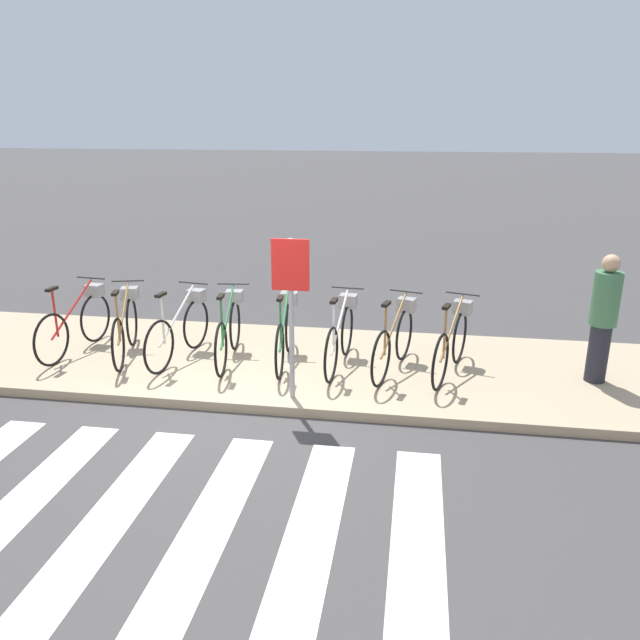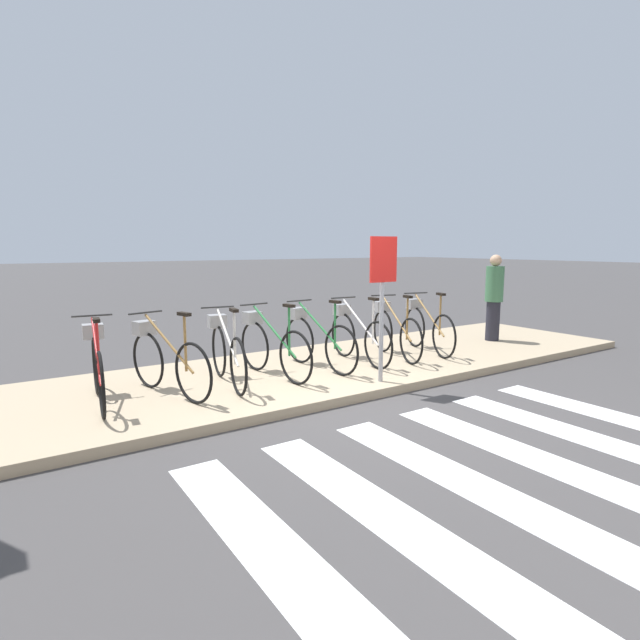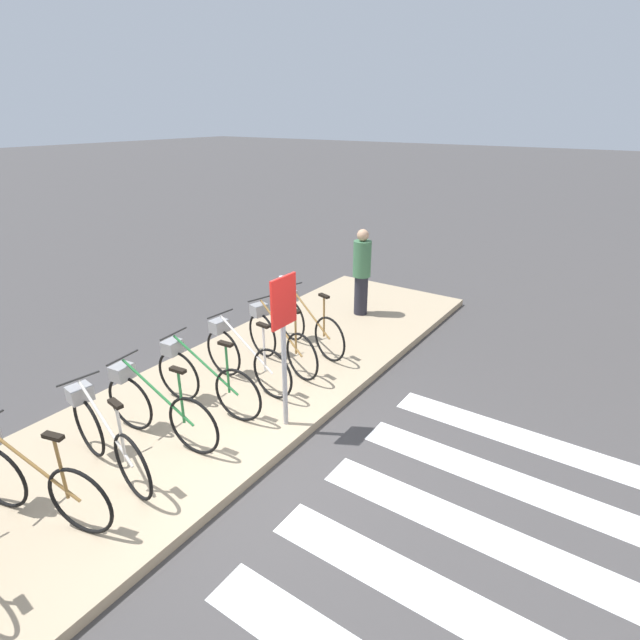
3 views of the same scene
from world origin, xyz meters
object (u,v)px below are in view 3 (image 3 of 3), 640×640
at_px(parked_bicycle_3, 154,405).
at_px(parked_bicycle_4, 201,377).
at_px(parked_bicycle_1, 28,478).
at_px(parked_bicycle_7, 306,322).
at_px(parked_bicycle_2, 104,435).
at_px(parked_bicycle_6, 278,338).
at_px(parked_bicycle_5, 242,355).
at_px(pedestrian, 362,271).
at_px(sign_post, 284,327).

relative_size(parked_bicycle_3, parked_bicycle_4, 1.00).
bearing_deg(parked_bicycle_1, parked_bicycle_3, 2.25).
distance_m(parked_bicycle_1, parked_bicycle_7, 4.56).
relative_size(parked_bicycle_2, parked_bicycle_7, 1.03).
bearing_deg(parked_bicycle_3, parked_bicycle_6, -0.28).
distance_m(parked_bicycle_1, parked_bicycle_6, 3.81).
xyz_separation_m(parked_bicycle_4, parked_bicycle_7, (2.27, -0.05, 0.00)).
distance_m(parked_bicycle_4, parked_bicycle_6, 1.52).
xyz_separation_m(parked_bicycle_5, parked_bicycle_6, (0.74, -0.05, 0.00)).
height_order(parked_bicycle_1, parked_bicycle_3, same).
xyz_separation_m(parked_bicycle_1, parked_bicycle_3, (1.50, 0.06, 0.00)).
xyz_separation_m(parked_bicycle_2, parked_bicycle_3, (0.69, 0.04, 0.00)).
height_order(parked_bicycle_7, pedestrian, pedestrian).
height_order(parked_bicycle_5, sign_post, sign_post).
bearing_deg(parked_bicycle_4, parked_bicycle_5, -0.36).
height_order(parked_bicycle_5, pedestrian, pedestrian).
distance_m(parked_bicycle_5, pedestrian, 3.35).
bearing_deg(parked_bicycle_3, sign_post, -44.69).
bearing_deg(sign_post, parked_bicycle_4, 105.77).
height_order(parked_bicycle_1, parked_bicycle_4, same).
bearing_deg(parked_bicycle_4, parked_bicycle_3, -176.92).
bearing_deg(parked_bicycle_7, parked_bicycle_6, 179.90).
xyz_separation_m(parked_bicycle_4, parked_bicycle_6, (1.52, -0.05, 0.00)).
bearing_deg(parked_bicycle_4, parked_bicycle_7, -1.39).
bearing_deg(sign_post, parked_bicycle_2, 149.38).
bearing_deg(parked_bicycle_1, parked_bicycle_4, 2.53).
relative_size(parked_bicycle_7, pedestrian, 1.01).
bearing_deg(pedestrian, parked_bicycle_7, -179.29).
distance_m(parked_bicycle_2, pedestrian, 5.60).
xyz_separation_m(parked_bicycle_3, pedestrian, (4.89, 0.01, 0.41)).
bearing_deg(parked_bicycle_2, parked_bicycle_1, -178.39).
bearing_deg(parked_bicycle_5, pedestrian, -0.47).
xyz_separation_m(parked_bicycle_2, pedestrian, (5.58, 0.05, 0.41)).
bearing_deg(pedestrian, parked_bicycle_4, 179.55).
xyz_separation_m(parked_bicycle_3, parked_bicycle_7, (3.06, -0.01, 0.00)).
height_order(pedestrian, sign_post, sign_post).
height_order(parked_bicycle_3, parked_bicycle_6, same).
height_order(parked_bicycle_1, pedestrian, pedestrian).
relative_size(parked_bicycle_1, parked_bicycle_5, 0.97).
distance_m(parked_bicycle_6, pedestrian, 2.62).
distance_m(parked_bicycle_1, parked_bicycle_4, 2.30).
distance_m(parked_bicycle_7, sign_post, 2.39).
xyz_separation_m(parked_bicycle_3, sign_post, (1.11, -1.10, 0.88)).
bearing_deg(pedestrian, parked_bicycle_6, -179.52).
height_order(parked_bicycle_7, sign_post, sign_post).
bearing_deg(parked_bicycle_6, parked_bicycle_4, 177.97).
height_order(parked_bicycle_4, sign_post, sign_post).
xyz_separation_m(parked_bicycle_1, parked_bicycle_2, (0.82, 0.02, 0.00)).
relative_size(parked_bicycle_3, sign_post, 0.89).
relative_size(pedestrian, sign_post, 0.85).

